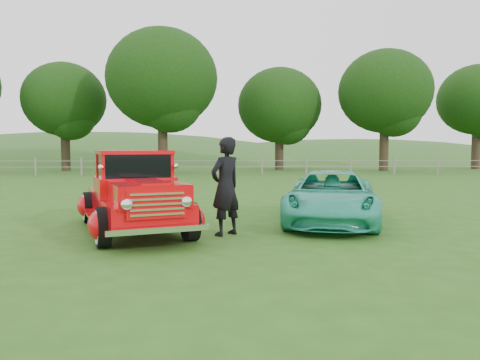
{
  "coord_description": "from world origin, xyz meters",
  "views": [
    {
      "loc": [
        0.4,
        -9.28,
        1.85
      ],
      "look_at": [
        0.78,
        1.2,
        1.11
      ],
      "focal_mm": 35.0,
      "sensor_mm": 36.0,
      "label": 1
    }
  ],
  "objects_px": {
    "red_pickup": "(134,195)",
    "man": "(226,186)",
    "tree_near_west": "(162,79)",
    "tree_far_east": "(478,100)",
    "teal_sedan": "(332,197)",
    "tree_mid_east": "(385,92)",
    "tree_mid_west": "(64,100)",
    "tree_near_east": "(280,106)"
  },
  "relations": [
    {
      "from": "red_pickup",
      "to": "man",
      "type": "relative_size",
      "value": 2.56
    },
    {
      "from": "tree_mid_east",
      "to": "tree_mid_west",
      "type": "bearing_deg",
      "value": 177.71
    },
    {
      "from": "tree_near_west",
      "to": "red_pickup",
      "type": "bearing_deg",
      "value": -84.2
    },
    {
      "from": "red_pickup",
      "to": "teal_sedan",
      "type": "xyz_separation_m",
      "value": [
        4.6,
        0.91,
        -0.16
      ]
    },
    {
      "from": "tree_mid_east",
      "to": "teal_sedan",
      "type": "xyz_separation_m",
      "value": [
        -9.97,
        -25.07,
        -5.54
      ]
    },
    {
      "from": "tree_far_east",
      "to": "red_pickup",
      "type": "relative_size",
      "value": 1.68
    },
    {
      "from": "man",
      "to": "tree_near_west",
      "type": "bearing_deg",
      "value": -123.15
    },
    {
      "from": "tree_mid_west",
      "to": "man",
      "type": "bearing_deg",
      "value": -65.68
    },
    {
      "from": "tree_mid_east",
      "to": "man",
      "type": "bearing_deg",
      "value": -115.31
    },
    {
      "from": "red_pickup",
      "to": "teal_sedan",
      "type": "bearing_deg",
      "value": -9.3
    },
    {
      "from": "tree_near_east",
      "to": "tree_mid_east",
      "type": "height_order",
      "value": "tree_mid_east"
    },
    {
      "from": "tree_mid_west",
      "to": "man",
      "type": "relative_size",
      "value": 4.1
    },
    {
      "from": "man",
      "to": "teal_sedan",
      "type": "bearing_deg",
      "value": 166.27
    },
    {
      "from": "tree_far_east",
      "to": "teal_sedan",
      "type": "relative_size",
      "value": 1.94
    },
    {
      "from": "tree_near_east",
      "to": "man",
      "type": "bearing_deg",
      "value": -99.06
    },
    {
      "from": "tree_mid_west",
      "to": "tree_near_west",
      "type": "xyz_separation_m",
      "value": [
        8.0,
        -3.0,
        1.25
      ]
    },
    {
      "from": "tree_mid_west",
      "to": "teal_sedan",
      "type": "xyz_separation_m",
      "value": [
        15.03,
        -26.07,
        -4.92
      ]
    },
    {
      "from": "tree_near_west",
      "to": "tree_far_east",
      "type": "distance_m",
      "value": 26.49
    },
    {
      "from": "tree_near_west",
      "to": "man",
      "type": "xyz_separation_m",
      "value": [
        4.45,
        -24.54,
        -5.77
      ]
    },
    {
      "from": "tree_far_east",
      "to": "man",
      "type": "height_order",
      "value": "tree_far_east"
    },
    {
      "from": "tree_near_west",
      "to": "teal_sedan",
      "type": "relative_size",
      "value": 2.28
    },
    {
      "from": "red_pickup",
      "to": "tree_near_west",
      "type": "bearing_deg",
      "value": 75.32
    },
    {
      "from": "teal_sedan",
      "to": "tree_mid_east",
      "type": "bearing_deg",
      "value": 82.54
    },
    {
      "from": "tree_near_west",
      "to": "tree_far_east",
      "type": "bearing_deg",
      "value": 10.89
    },
    {
      "from": "tree_mid_east",
      "to": "red_pickup",
      "type": "height_order",
      "value": "tree_mid_east"
    },
    {
      "from": "tree_mid_west",
      "to": "tree_far_east",
      "type": "xyz_separation_m",
      "value": [
        34.0,
        2.0,
        0.31
      ]
    },
    {
      "from": "man",
      "to": "tree_mid_east",
      "type": "bearing_deg",
      "value": -158.73
    },
    {
      "from": "tree_mid_west",
      "to": "tree_near_east",
      "type": "bearing_deg",
      "value": 3.37
    },
    {
      "from": "red_pickup",
      "to": "man",
      "type": "bearing_deg",
      "value": -36.2
    },
    {
      "from": "tree_near_west",
      "to": "tree_near_east",
      "type": "distance_m",
      "value": 9.97
    },
    {
      "from": "man",
      "to": "tree_near_east",
      "type": "bearing_deg",
      "value": -142.48
    },
    {
      "from": "tree_near_east",
      "to": "tree_mid_east",
      "type": "bearing_deg",
      "value": -14.04
    },
    {
      "from": "tree_mid_west",
      "to": "tree_near_east",
      "type": "xyz_separation_m",
      "value": [
        17.0,
        1.0,
        -0.3
      ]
    },
    {
      "from": "tree_mid_west",
      "to": "man",
      "type": "distance_m",
      "value": 30.56
    },
    {
      "from": "tree_mid_west",
      "to": "man",
      "type": "xyz_separation_m",
      "value": [
        12.45,
        -27.54,
        -4.52
      ]
    },
    {
      "from": "tree_near_west",
      "to": "tree_far_east",
      "type": "xyz_separation_m",
      "value": [
        26.0,
        5.0,
        -0.94
      ]
    },
    {
      "from": "teal_sedan",
      "to": "tree_near_west",
      "type": "bearing_deg",
      "value": 121.18
    },
    {
      "from": "tree_near_east",
      "to": "red_pickup",
      "type": "height_order",
      "value": "tree_near_east"
    },
    {
      "from": "teal_sedan",
      "to": "tree_near_east",
      "type": "bearing_deg",
      "value": 100.07
    },
    {
      "from": "tree_near_west",
      "to": "red_pickup",
      "type": "relative_size",
      "value": 1.97
    },
    {
      "from": "tree_near_east",
      "to": "tree_far_east",
      "type": "bearing_deg",
      "value": 3.37
    },
    {
      "from": "teal_sedan",
      "to": "man",
      "type": "distance_m",
      "value": 3.0
    }
  ]
}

